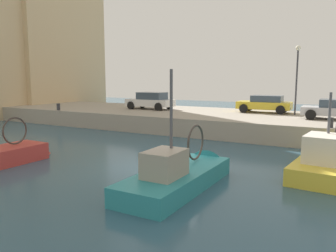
# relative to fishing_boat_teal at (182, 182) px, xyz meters

# --- Properties ---
(water_surface) EXTENTS (80.00, 80.00, 0.00)m
(water_surface) POSITION_rel_fishing_boat_teal_xyz_m (1.81, 1.87, -0.12)
(water_surface) COLOR #2D5166
(water_surface) RESTS_ON ground
(quay_wall) EXTENTS (9.00, 56.00, 1.20)m
(quay_wall) POSITION_rel_fishing_boat_teal_xyz_m (13.31, 1.87, 0.48)
(quay_wall) COLOR #9E9384
(quay_wall) RESTS_ON ground
(fishing_boat_teal) EXTENTS (6.23, 2.20, 4.96)m
(fishing_boat_teal) POSITION_rel_fishing_boat_teal_xyz_m (0.00, 0.00, 0.00)
(fishing_boat_teal) COLOR teal
(fishing_boat_teal) RESTS_ON ground
(fishing_boat_yellow) EXTENTS (7.01, 2.69, 4.18)m
(fishing_boat_yellow) POSITION_rel_fishing_boat_teal_xyz_m (4.88, -4.49, 0.04)
(fishing_boat_yellow) COLOR gold
(fishing_boat_yellow) RESTS_ON ground
(parked_car_silver) EXTENTS (2.11, 3.99, 1.27)m
(parked_car_silver) POSITION_rel_fishing_boat_teal_xyz_m (13.31, -4.14, 1.74)
(parked_car_silver) COLOR #B7B7BC
(parked_car_silver) RESTS_ON quay_wall
(parked_car_white) EXTENTS (1.98, 4.01, 1.41)m
(parked_car_white) POSITION_rel_fishing_boat_teal_xyz_m (13.59, 9.82, 1.80)
(parked_car_white) COLOR silver
(parked_car_white) RESTS_ON quay_wall
(parked_car_yellow) EXTENTS (2.03, 4.00, 1.30)m
(parked_car_yellow) POSITION_rel_fishing_boat_teal_xyz_m (15.48, 0.82, 1.75)
(parked_car_yellow) COLOR gold
(parked_car_yellow) RESTS_ON quay_wall
(mooring_bollard_south) EXTENTS (0.28, 0.28, 0.55)m
(mooring_bollard_south) POSITION_rel_fishing_boat_teal_xyz_m (9.16, -4.13, 1.36)
(mooring_bollard_south) COLOR #2D2D33
(mooring_bollard_south) RESTS_ON quay_wall
(mooring_bollard_mid) EXTENTS (0.28, 0.28, 0.55)m
(mooring_bollard_mid) POSITION_rel_fishing_boat_teal_xyz_m (9.16, 15.87, 1.36)
(mooring_bollard_mid) COLOR #2D2D33
(mooring_bollard_mid) RESTS_ON quay_wall
(quay_streetlamp) EXTENTS (0.36, 0.36, 4.83)m
(quay_streetlamp) POSITION_rel_fishing_boat_teal_xyz_m (14.81, -1.46, 4.34)
(quay_streetlamp) COLOR #38383D
(quay_streetlamp) RESTS_ON quay_wall
(waterfront_building_west) EXTENTS (11.43, 9.22, 21.24)m
(waterfront_building_west) POSITION_rel_fishing_boat_teal_xyz_m (17.00, 26.35, 10.52)
(waterfront_building_west) COLOR #D1B284
(waterfront_building_west) RESTS_ON ground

